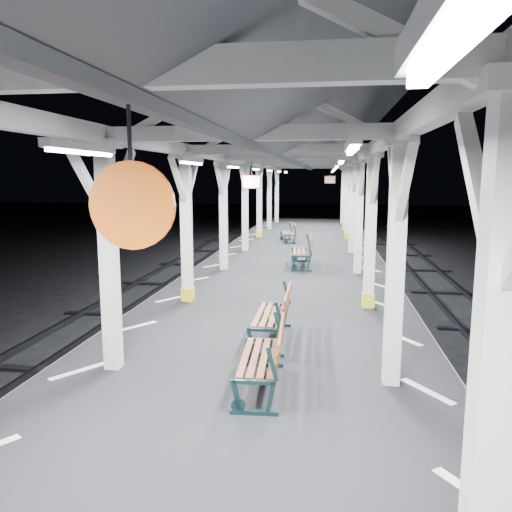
% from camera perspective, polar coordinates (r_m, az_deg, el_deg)
% --- Properties ---
extents(ground, '(120.00, 120.00, 0.00)m').
position_cam_1_polar(ground, '(9.55, 0.94, -14.44)').
color(ground, black).
rests_on(ground, ground).
extents(platform, '(6.00, 50.00, 1.00)m').
position_cam_1_polar(platform, '(9.36, 0.94, -11.64)').
color(platform, black).
rests_on(platform, ground).
extents(hazard_stripes_left, '(1.00, 48.00, 0.01)m').
position_cam_1_polar(hazard_stripes_left, '(9.79, -13.56, -7.84)').
color(hazard_stripes_left, silver).
rests_on(hazard_stripes_left, platform).
extents(hazard_stripes_right, '(1.00, 48.00, 0.01)m').
position_cam_1_polar(hazard_stripes_right, '(9.23, 16.41, -9.01)').
color(hazard_stripes_right, silver).
rests_on(hazard_stripes_right, platform).
extents(track_left, '(2.20, 60.00, 0.16)m').
position_cam_1_polar(track_left, '(11.25, -25.78, -11.24)').
color(track_left, '#2D2D33').
rests_on(track_left, ground).
extents(canopy, '(5.40, 49.00, 4.65)m').
position_cam_1_polar(canopy, '(8.77, 1.00, 14.01)').
color(canopy, silver).
rests_on(canopy, platform).
extents(bench_near, '(0.68, 1.62, 0.87)m').
position_cam_1_polar(bench_near, '(6.75, 1.22, -11.30)').
color(bench_near, '#12292C').
rests_on(bench_near, platform).
extents(bench_mid, '(0.65, 1.68, 0.90)m').
position_cam_1_polar(bench_mid, '(8.64, 2.31, -6.57)').
color(bench_mid, '#12292C').
rests_on(bench_mid, platform).
extents(bench_far, '(0.77, 1.80, 0.96)m').
position_cam_1_polar(bench_far, '(15.72, 5.59, 0.62)').
color(bench_far, '#12292C').
rests_on(bench_far, platform).
extents(bench_extra, '(0.85, 1.56, 0.80)m').
position_cam_1_polar(bench_extra, '(21.66, 3.89, 2.74)').
color(bench_extra, '#12292C').
rests_on(bench_extra, platform).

